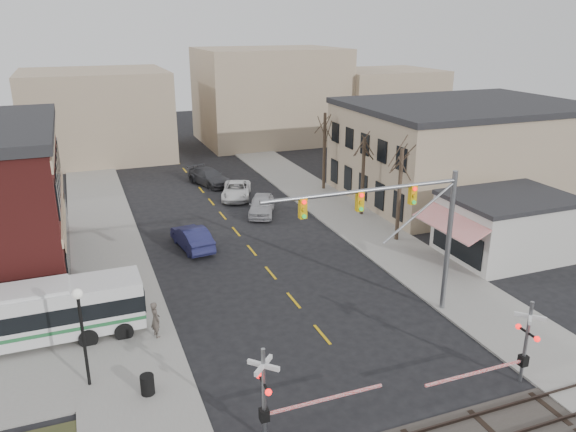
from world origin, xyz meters
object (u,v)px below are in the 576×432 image
(transit_bus, at_px, (23,316))
(trash_bin, at_px, (147,385))
(street_lamp, at_px, (81,318))
(pedestrian_far, at_px, (110,297))
(car_c, at_px, (236,190))
(rr_crossing_east, at_px, (518,345))
(car_a, at_px, (262,205))
(car_b, at_px, (192,237))
(rr_crossing_west, at_px, (275,393))
(pedestrian_near, at_px, (155,319))
(car_d, at_px, (209,177))
(traffic_signal_mast, at_px, (404,218))

(transit_bus, distance_m, trash_bin, 8.05)
(street_lamp, relative_size, pedestrian_far, 2.43)
(car_c, xyz_separation_m, pedestrian_far, (-12.37, -18.25, 0.35))
(transit_bus, bearing_deg, rr_crossing_east, -28.75)
(transit_bus, xyz_separation_m, street_lamp, (2.72, -4.60, 1.75))
(trash_bin, bearing_deg, car_a, 59.86)
(car_a, bearing_deg, trash_bin, -97.14)
(car_b, bearing_deg, rr_crossing_west, 79.84)
(rr_crossing_east, relative_size, street_lamp, 1.20)
(car_b, xyz_separation_m, car_c, (6.24, 10.40, -0.09))
(rr_crossing_west, height_order, pedestrian_far, rr_crossing_west)
(rr_crossing_east, relative_size, car_c, 1.07)
(rr_crossing_west, distance_m, street_lamp, 8.93)
(trash_bin, bearing_deg, transit_bus, 129.25)
(pedestrian_far, bearing_deg, street_lamp, -154.08)
(rr_crossing_west, xyz_separation_m, car_a, (7.92, 25.27, -1.15))
(pedestrian_far, bearing_deg, pedestrian_near, -111.31)
(rr_crossing_west, xyz_separation_m, rr_crossing_east, (11.01, -0.69, 0.00))
(street_lamp, xyz_separation_m, car_a, (14.51, 19.41, -2.60))
(transit_bus, bearing_deg, car_c, 50.41)
(transit_bus, xyz_separation_m, car_b, (10.31, 9.61, -0.85))
(car_c, distance_m, pedestrian_near, 24.00)
(rr_crossing_west, bearing_deg, transit_bus, 131.70)
(street_lamp, relative_size, car_d, 0.85)
(trash_bin, xyz_separation_m, pedestrian_far, (-0.87, 7.94, 0.51))
(trash_bin, bearing_deg, rr_crossing_east, -18.02)
(rr_crossing_west, xyz_separation_m, pedestrian_near, (-3.21, 8.87, -0.90))
(car_d, bearing_deg, traffic_signal_mast, -102.98)
(trash_bin, bearing_deg, car_c, 66.28)
(rr_crossing_west, bearing_deg, car_c, 76.64)
(rr_crossing_west, distance_m, trash_bin, 6.20)
(car_d, bearing_deg, pedestrian_near, -128.23)
(traffic_signal_mast, bearing_deg, trash_bin, -172.02)
(transit_bus, xyz_separation_m, trash_bin, (5.05, -6.18, -1.11))
(pedestrian_far, bearing_deg, car_b, 0.81)
(car_a, bearing_deg, rr_crossing_west, -84.40)
(traffic_signal_mast, height_order, pedestrian_near, traffic_signal_mast)
(street_lamp, xyz_separation_m, car_d, (12.58, 29.81, -2.63))
(rr_crossing_east, relative_size, pedestrian_near, 2.94)
(transit_bus, relative_size, traffic_signal_mast, 1.06)
(trash_bin, distance_m, pedestrian_near, 4.74)
(car_d, bearing_deg, transit_bus, -140.55)
(transit_bus, relative_size, car_c, 2.18)
(rr_crossing_west, bearing_deg, car_b, 87.15)
(street_lamp, relative_size, trash_bin, 5.25)
(rr_crossing_west, relative_size, car_d, 1.02)
(car_a, distance_m, car_d, 10.58)
(trash_bin, distance_m, car_b, 16.65)
(traffic_signal_mast, height_order, car_d, traffic_signal_mast)
(car_a, distance_m, pedestrian_near, 19.82)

